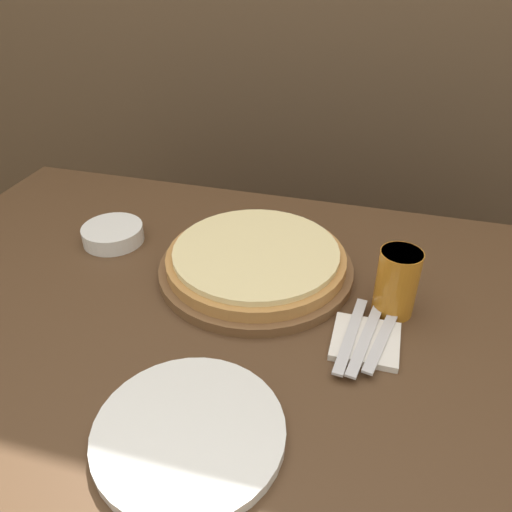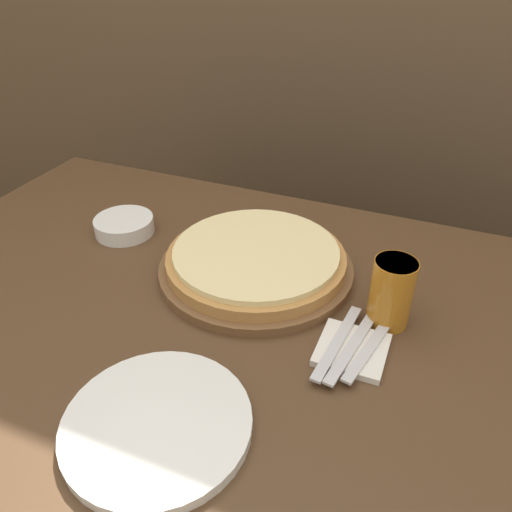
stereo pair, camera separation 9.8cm
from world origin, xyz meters
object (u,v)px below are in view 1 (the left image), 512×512
(side_bowl, at_px, (113,234))
(fork, at_px, (351,334))
(spoon, at_px, (382,340))
(pizza_on_board, at_px, (256,262))
(dinner_plate, at_px, (189,432))
(dinner_knife, at_px, (366,337))
(beer_glass, at_px, (397,280))

(side_bowl, distance_m, fork, 0.57)
(spoon, bearing_deg, pizza_on_board, 150.03)
(dinner_plate, distance_m, dinner_knife, 0.33)
(fork, relative_size, dinner_knife, 1.00)
(side_bowl, relative_size, fork, 0.68)
(pizza_on_board, bearing_deg, side_bowl, 174.61)
(dinner_plate, bearing_deg, spoon, 45.96)
(pizza_on_board, distance_m, fork, 0.25)
(side_bowl, height_order, fork, side_bowl)
(pizza_on_board, xyz_separation_m, beer_glass, (0.27, -0.05, 0.04))
(beer_glass, distance_m, dinner_plate, 0.43)
(pizza_on_board, height_order, side_bowl, pizza_on_board)
(beer_glass, distance_m, dinner_knife, 0.12)
(side_bowl, xyz_separation_m, spoon, (0.59, -0.18, -0.00))
(dinner_knife, xyz_separation_m, spoon, (0.02, 0.00, 0.00))
(dinner_plate, relative_size, dinner_knife, 1.37)
(pizza_on_board, height_order, dinner_knife, pizza_on_board)
(pizza_on_board, distance_m, spoon, 0.29)
(beer_glass, bearing_deg, spoon, -97.18)
(beer_glass, relative_size, fork, 0.65)
(beer_glass, bearing_deg, side_bowl, 172.54)
(beer_glass, xyz_separation_m, spoon, (-0.01, -0.10, -0.05))
(dinner_plate, distance_m, side_bowl, 0.55)
(pizza_on_board, xyz_separation_m, dinner_plate, (0.02, -0.39, -0.02))
(beer_glass, distance_m, spoon, 0.11)
(pizza_on_board, bearing_deg, dinner_plate, -87.71)
(dinner_plate, xyz_separation_m, spoon, (0.24, 0.25, 0.01))
(pizza_on_board, bearing_deg, beer_glass, -10.02)
(pizza_on_board, distance_m, dinner_plate, 0.39)
(dinner_knife, distance_m, spoon, 0.02)
(side_bowl, distance_m, dinner_knife, 0.59)
(beer_glass, height_order, side_bowl, beer_glass)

